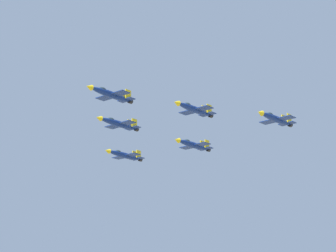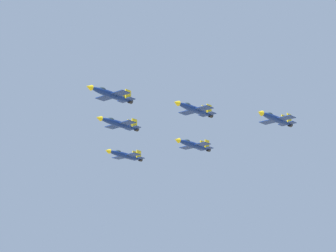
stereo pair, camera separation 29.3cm
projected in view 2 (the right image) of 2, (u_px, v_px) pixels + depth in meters
jet_lead at (111, 94)px, 182.19m from camera, size 10.72×17.03×3.60m
jet_left_wingman at (194, 109)px, 184.31m from camera, size 10.31×16.38×3.46m
jet_right_wingman at (118, 124)px, 203.78m from camera, size 10.86×17.32×3.65m
jet_left_outer at (276, 119)px, 186.85m from camera, size 10.48×16.69×3.52m
jet_right_outer at (125, 155)px, 224.60m from camera, size 10.79×17.14×3.62m
jet_slot_rear at (193, 145)px, 205.17m from camera, size 10.40×16.54×3.49m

